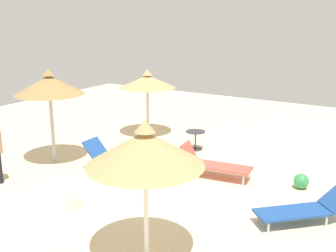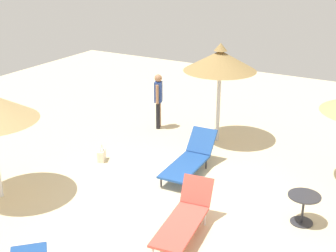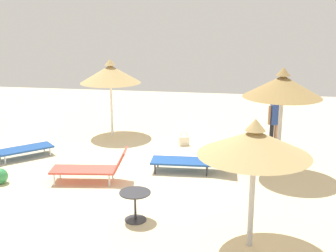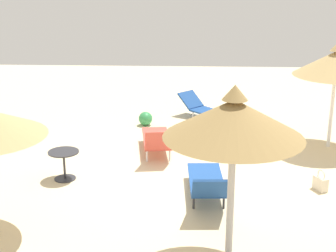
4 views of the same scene
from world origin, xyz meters
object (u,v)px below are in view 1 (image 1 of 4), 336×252
object	(u,v)px
lounge_chair_near_left	(213,163)
handbag	(73,202)
parasol_umbrella_center	(49,85)
lounge_chair_far_left	(305,208)
lounge_chair_near_right	(117,160)
beach_ball	(301,181)
parasol_umbrella_far_right	(145,149)
side_table_round	(195,137)
parasol_umbrella_edge	(147,81)

from	to	relation	value
lounge_chair_near_left	handbag	size ratio (longest dim) A/B	4.46
parasol_umbrella_center	lounge_chair_far_left	size ratio (longest dim) A/B	1.47
lounge_chair_far_left	parasol_umbrella_center	bearing A→B (deg)	-89.48
lounge_chair_near_right	beach_ball	world-z (taller)	lounge_chair_near_right
lounge_chair_far_left	lounge_chair_near_right	bearing A→B (deg)	-92.09
parasol_umbrella_far_right	side_table_round	distance (m)	6.87
lounge_chair_near_left	beach_ball	distance (m)	2.37
parasol_umbrella_edge	beach_ball	size ratio (longest dim) A/B	6.24
parasol_umbrella_far_right	parasol_umbrella_center	bearing A→B (deg)	-118.14
lounge_chair_near_left	side_table_round	xyz separation A→B (m)	(-1.90, -1.56, 0.04)
parasol_umbrella_center	lounge_chair_near_left	xyz separation A→B (m)	(-1.41, 4.71, -1.98)
handbag	beach_ball	size ratio (longest dim) A/B	1.14
parasol_umbrella_edge	beach_ball	distance (m)	6.83
parasol_umbrella_center	beach_ball	size ratio (longest dim) A/B	7.26
handbag	side_table_round	bearing A→B (deg)	176.45
parasol_umbrella_edge	lounge_chair_near_left	world-z (taller)	parasol_umbrella_edge
lounge_chair_far_left	parasol_umbrella_far_right	bearing A→B (deg)	-34.96
lounge_chair_near_left	lounge_chair_near_right	distance (m)	2.70
parasol_umbrella_edge	handbag	bearing A→B (deg)	18.56
handbag	side_table_round	size ratio (longest dim) A/B	0.68
lounge_chair_far_left	side_table_round	bearing A→B (deg)	-126.39
lounge_chair_far_left	side_table_round	world-z (taller)	lounge_chair_far_left
parasol_umbrella_far_right	side_table_round	world-z (taller)	parasol_umbrella_far_right
lounge_chair_far_left	lounge_chair_near_left	size ratio (longest dim) A/B	0.97
parasol_umbrella_edge	lounge_chair_near_left	xyz separation A→B (m)	(2.56, 3.93, -1.63)
lounge_chair_near_right	parasol_umbrella_far_right	bearing A→B (deg)	45.16
parasol_umbrella_center	parasol_umbrella_far_right	bearing A→B (deg)	61.86
lounge_chair_near_right	handbag	bearing A→B (deg)	13.18
lounge_chair_far_left	lounge_chair_near_left	distance (m)	3.15
side_table_round	parasol_umbrella_center	bearing A→B (deg)	-43.52
parasol_umbrella_center	parasol_umbrella_edge	size ratio (longest dim) A/B	1.16
lounge_chair_near_left	beach_ball	xyz separation A→B (m)	(-0.48, 2.31, -0.20)
lounge_chair_far_left	lounge_chair_near_right	size ratio (longest dim) A/B	0.90
lounge_chair_near_right	side_table_round	world-z (taller)	lounge_chair_near_right
parasol_umbrella_center	handbag	bearing A→B (deg)	53.40
parasol_umbrella_center	parasol_umbrella_edge	bearing A→B (deg)	168.94
lounge_chair_far_left	lounge_chair_near_right	distance (m)	5.29
lounge_chair_near_left	lounge_chair_near_right	world-z (taller)	lounge_chair_near_left
lounge_chair_near_left	handbag	world-z (taller)	lounge_chair_near_left
lounge_chair_far_left	lounge_chair_near_left	bearing A→B (deg)	-115.24
parasol_umbrella_center	handbag	distance (m)	4.15
parasol_umbrella_center	lounge_chair_far_left	world-z (taller)	parasol_umbrella_center
parasol_umbrella_center	handbag	world-z (taller)	parasol_umbrella_center
lounge_chair_near_left	beach_ball	bearing A→B (deg)	101.67
lounge_chair_near_right	lounge_chair_near_left	bearing A→B (deg)	115.14
parasol_umbrella_center	side_table_round	xyz separation A→B (m)	(-3.31, 3.15, -1.94)
parasol_umbrella_center	beach_ball	xyz separation A→B (m)	(-1.89, 7.02, -2.18)
lounge_chair_far_left	handbag	world-z (taller)	lounge_chair_far_left
parasol_umbrella_far_right	handbag	xyz separation A→B (m)	(-0.83, -2.65, -1.99)
parasol_umbrella_far_right	parasol_umbrella_center	world-z (taller)	parasol_umbrella_center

